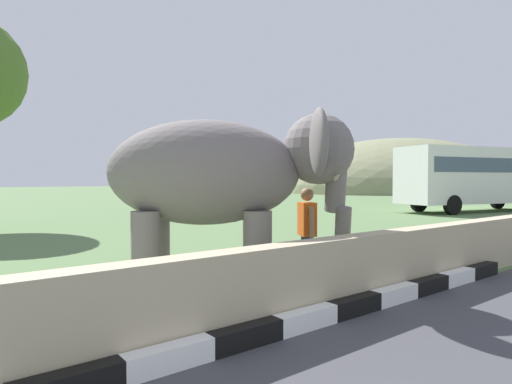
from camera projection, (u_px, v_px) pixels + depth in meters
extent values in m
cube|color=white|center=(169.00, 358.00, 4.06)|extent=(0.90, 0.20, 0.24)
cube|color=black|center=(246.00, 337.00, 4.62)|extent=(0.90, 0.20, 0.24)
cube|color=white|center=(306.00, 320.00, 5.17)|extent=(0.90, 0.20, 0.24)
cube|color=black|center=(355.00, 306.00, 5.72)|extent=(0.90, 0.20, 0.24)
cube|color=white|center=(395.00, 295.00, 6.28)|extent=(0.90, 0.20, 0.24)
cube|color=black|center=(428.00, 286.00, 6.83)|extent=(0.90, 0.20, 0.24)
cube|color=white|center=(457.00, 278.00, 7.39)|extent=(0.90, 0.20, 0.24)
cube|color=black|center=(481.00, 271.00, 7.94)|extent=(0.90, 0.20, 0.24)
cube|color=tan|center=(237.00, 294.00, 4.90)|extent=(28.00, 0.36, 1.00)
cylinder|color=slate|center=(255.00, 245.00, 7.52)|extent=(0.44, 0.44, 1.32)
cylinder|color=slate|center=(258.00, 254.00, 6.62)|extent=(0.44, 0.44, 1.32)
cylinder|color=slate|center=(157.00, 245.00, 7.45)|extent=(0.44, 0.44, 1.32)
cylinder|color=slate|center=(146.00, 255.00, 6.55)|extent=(0.44, 0.44, 1.32)
ellipsoid|color=slate|center=(204.00, 172.00, 6.99)|extent=(3.45, 3.11, 1.70)
sphere|color=slate|center=(319.00, 149.00, 7.06)|extent=(1.16, 1.16, 1.16)
ellipsoid|color=#D84C8C|center=(336.00, 140.00, 7.07)|extent=(0.67, 0.73, 0.44)
ellipsoid|color=slate|center=(303.00, 149.00, 7.83)|extent=(0.72, 0.87, 1.00)
ellipsoid|color=slate|center=(319.00, 142.00, 6.27)|extent=(0.72, 0.87, 1.00)
cylinder|color=slate|center=(336.00, 183.00, 7.09)|extent=(0.59, 0.64, 1.00)
cylinder|color=slate|center=(343.00, 231.00, 7.12)|extent=(0.44, 0.47, 0.83)
cone|color=beige|center=(329.00, 177.00, 7.36)|extent=(0.44, 0.54, 0.22)
cone|color=beige|center=(336.00, 176.00, 6.80)|extent=(0.44, 0.54, 0.22)
cylinder|color=navy|center=(305.00, 258.00, 7.66)|extent=(0.15, 0.15, 0.82)
cylinder|color=navy|center=(309.00, 260.00, 7.46)|extent=(0.15, 0.15, 0.82)
cube|color=#D85919|center=(307.00, 219.00, 7.54)|extent=(0.40, 0.47, 0.58)
cylinder|color=#9E7251|center=(303.00, 219.00, 7.79)|extent=(0.15, 0.18, 0.53)
cylinder|color=#9E7251|center=(312.00, 222.00, 7.28)|extent=(0.13, 0.14, 0.52)
sphere|color=#9E7251|center=(307.00, 194.00, 7.52)|extent=(0.23, 0.23, 0.23)
cube|color=silver|center=(478.00, 176.00, 24.04)|extent=(10.07, 4.91, 3.00)
cube|color=#3F5160|center=(478.00, 166.00, 24.03)|extent=(9.32, 4.75, 0.76)
cylinder|color=black|center=(498.00, 200.00, 26.37)|extent=(1.04, 0.55, 1.00)
cylinder|color=black|center=(419.00, 203.00, 23.92)|extent=(1.04, 0.55, 1.00)
cylinder|color=black|center=(453.00, 205.00, 21.80)|extent=(1.04, 0.55, 1.00)
ellipsoid|color=#7A7E5B|center=(401.00, 191.00, 63.41)|extent=(38.96, 31.16, 15.36)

